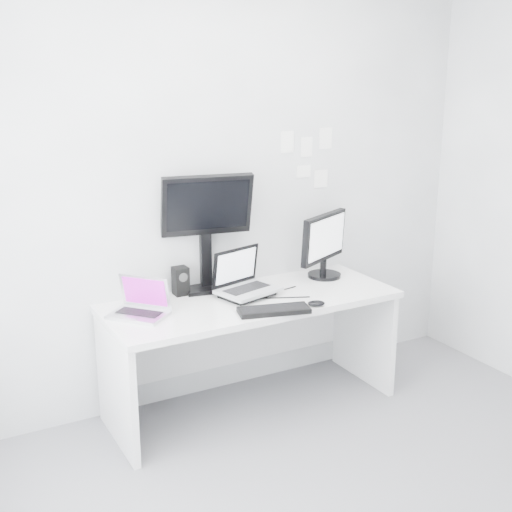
# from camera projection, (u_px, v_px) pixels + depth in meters

# --- Properties ---
(back_wall) EXTENTS (3.60, 0.00, 3.60)m
(back_wall) POSITION_uv_depth(u_px,v_px,m) (225.00, 189.00, 4.21)
(back_wall) COLOR silver
(back_wall) RESTS_ON ground
(desk) EXTENTS (1.80, 0.70, 0.73)m
(desk) POSITION_uv_depth(u_px,v_px,m) (252.00, 354.00, 4.18)
(desk) COLOR white
(desk) RESTS_ON ground
(macbook) EXTENTS (0.38, 0.39, 0.23)m
(macbook) POSITION_uv_depth(u_px,v_px,m) (137.00, 297.00, 3.75)
(macbook) COLOR #B0B0B5
(macbook) RESTS_ON desk
(speaker) EXTENTS (0.11, 0.11, 0.18)m
(speaker) POSITION_uv_depth(u_px,v_px,m) (181.00, 281.00, 4.13)
(speaker) COLOR black
(speaker) RESTS_ON desk
(dell_laptop) EXTENTS (0.42, 0.36, 0.30)m
(dell_laptop) POSITION_uv_depth(u_px,v_px,m) (248.00, 273.00, 4.08)
(dell_laptop) COLOR #A7A9AD
(dell_laptop) RESTS_ON desk
(rear_monitor) EXTENTS (0.59, 0.30, 0.76)m
(rear_monitor) POSITION_uv_depth(u_px,v_px,m) (207.00, 231.00, 4.14)
(rear_monitor) COLOR black
(rear_monitor) RESTS_ON desk
(samsung_monitor) EXTENTS (0.54, 0.42, 0.45)m
(samsung_monitor) POSITION_uv_depth(u_px,v_px,m) (325.00, 245.00, 4.45)
(samsung_monitor) COLOR black
(samsung_monitor) RESTS_ON desk
(keyboard) EXTENTS (0.43, 0.25, 0.03)m
(keyboard) POSITION_uv_depth(u_px,v_px,m) (274.00, 310.00, 3.84)
(keyboard) COLOR black
(keyboard) RESTS_ON desk
(mouse) EXTENTS (0.12, 0.10, 0.03)m
(mouse) POSITION_uv_depth(u_px,v_px,m) (316.00, 303.00, 3.95)
(mouse) COLOR black
(mouse) RESTS_ON desk
(wall_note_0) EXTENTS (0.10, 0.00, 0.14)m
(wall_note_0) POSITION_uv_depth(u_px,v_px,m) (287.00, 142.00, 4.34)
(wall_note_0) COLOR white
(wall_note_0) RESTS_ON back_wall
(wall_note_1) EXTENTS (0.09, 0.00, 0.13)m
(wall_note_1) POSITION_uv_depth(u_px,v_px,m) (307.00, 147.00, 4.42)
(wall_note_1) COLOR white
(wall_note_1) RESTS_ON back_wall
(wall_note_2) EXTENTS (0.10, 0.00, 0.14)m
(wall_note_2) POSITION_uv_depth(u_px,v_px,m) (326.00, 138.00, 4.48)
(wall_note_2) COLOR white
(wall_note_2) RESTS_ON back_wall
(wall_note_3) EXTENTS (0.11, 0.00, 0.08)m
(wall_note_3) POSITION_uv_depth(u_px,v_px,m) (304.00, 171.00, 4.46)
(wall_note_3) COLOR white
(wall_note_3) RESTS_ON back_wall
(wall_note_4) EXTENTS (0.11, 0.00, 0.12)m
(wall_note_4) POSITION_uv_depth(u_px,v_px,m) (321.00, 179.00, 4.54)
(wall_note_4) COLOR white
(wall_note_4) RESTS_ON back_wall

